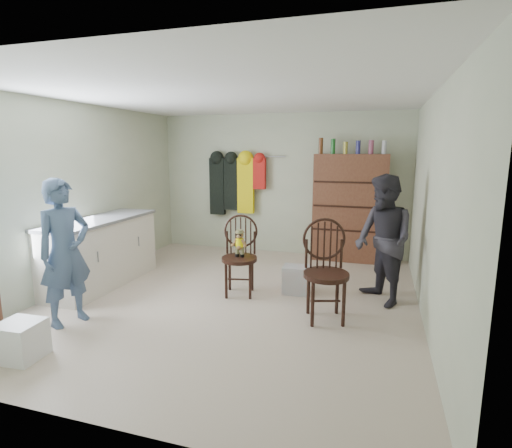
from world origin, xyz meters
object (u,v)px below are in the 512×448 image
(chair_far, at_px, (325,266))
(dresser, at_px, (350,208))
(counter, at_px, (101,252))
(chair_front, at_px, (240,250))

(chair_far, height_order, dresser, dresser)
(counter, xyz_separation_m, dresser, (3.20, 2.30, 0.44))
(chair_front, distance_m, dresser, 2.42)
(counter, bearing_deg, chair_front, 6.83)
(chair_front, height_order, chair_far, chair_far)
(chair_far, bearing_deg, counter, 158.41)
(counter, bearing_deg, chair_far, -4.08)
(counter, xyz_separation_m, chair_front, (1.97, 0.24, 0.11))
(chair_far, distance_m, dresser, 2.54)
(chair_front, relative_size, dresser, 0.50)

